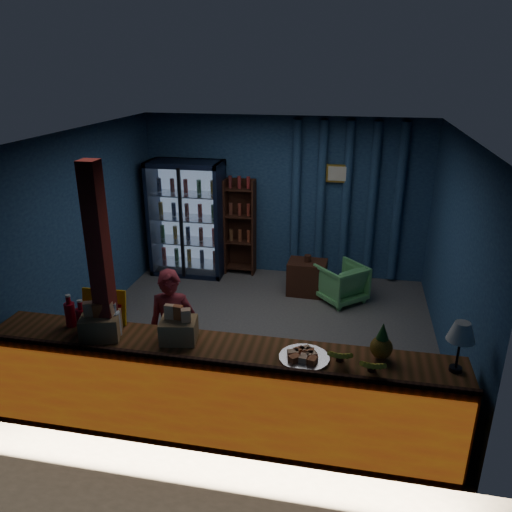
{
  "coord_description": "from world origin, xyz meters",
  "views": [
    {
      "loc": [
        1.12,
        -5.65,
        3.34
      ],
      "look_at": [
        0.02,
        -0.2,
        1.19
      ],
      "focal_mm": 35.0,
      "sensor_mm": 36.0,
      "label": 1
    }
  ],
  "objects_px": {
    "green_chair": "(341,283)",
    "table_lamp": "(461,333)",
    "shopkeeper": "(173,331)",
    "pastry_tray": "(304,357)"
  },
  "relations": [
    {
      "from": "shopkeeper",
      "to": "pastry_tray",
      "type": "xyz_separation_m",
      "value": [
        1.47,
        -0.67,
        0.29
      ]
    },
    {
      "from": "shopkeeper",
      "to": "green_chair",
      "type": "height_order",
      "value": "shopkeeper"
    },
    {
      "from": "green_chair",
      "to": "shopkeeper",
      "type": "bearing_deg",
      "value": 13.38
    },
    {
      "from": "shopkeeper",
      "to": "green_chair",
      "type": "distance_m",
      "value": 3.06
    },
    {
      "from": "shopkeeper",
      "to": "table_lamp",
      "type": "height_order",
      "value": "table_lamp"
    },
    {
      "from": "shopkeeper",
      "to": "green_chair",
      "type": "relative_size",
      "value": 2.16
    },
    {
      "from": "pastry_tray",
      "to": "table_lamp",
      "type": "bearing_deg",
      "value": 3.43
    },
    {
      "from": "green_chair",
      "to": "table_lamp",
      "type": "distance_m",
      "value": 3.44
    },
    {
      "from": "shopkeeper",
      "to": "green_chair",
      "type": "bearing_deg",
      "value": 45.12
    },
    {
      "from": "green_chair",
      "to": "table_lamp",
      "type": "xyz_separation_m",
      "value": [
        1.03,
        -3.12,
        1.02
      ]
    }
  ]
}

